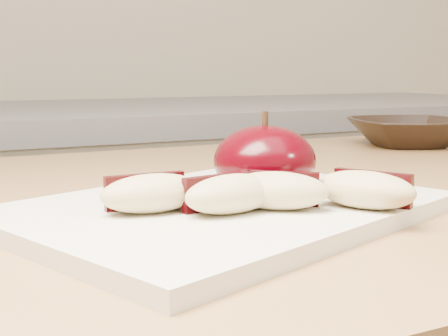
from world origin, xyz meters
name	(u,v)px	position (x,y,z in m)	size (l,w,h in m)	color
cutting_board	(224,209)	(0.00, 0.40, 0.91)	(0.31, 0.23, 0.01)	silver
apple_half	(265,161)	(0.06, 0.44, 0.93)	(0.10, 0.10, 0.07)	#2E0006
apple_wedge_a	(152,193)	(-0.06, 0.39, 0.93)	(0.07, 0.04, 0.03)	tan
apple_wedge_b	(231,193)	(-0.01, 0.37, 0.93)	(0.08, 0.05, 0.03)	tan
apple_wedge_c	(277,190)	(0.02, 0.36, 0.93)	(0.08, 0.07, 0.03)	tan
apple_wedge_d	(366,189)	(0.08, 0.34, 0.93)	(0.07, 0.08, 0.03)	tan
bowl	(408,132)	(0.44, 0.68, 0.92)	(0.16, 0.16, 0.04)	black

